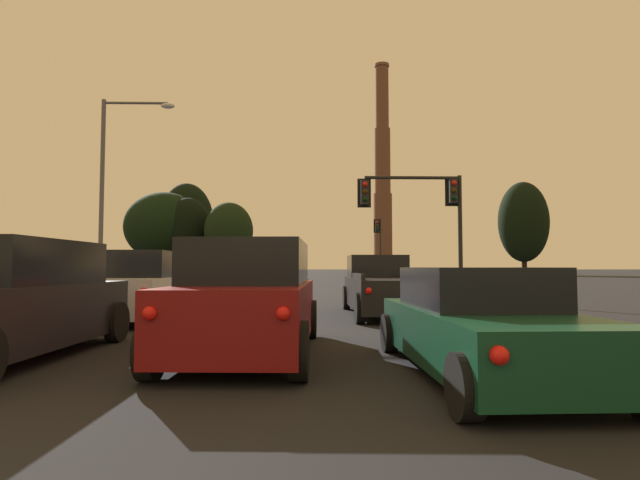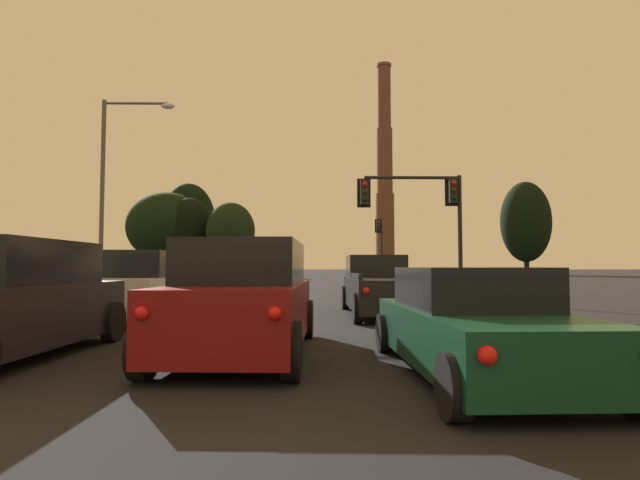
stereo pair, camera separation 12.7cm
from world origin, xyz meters
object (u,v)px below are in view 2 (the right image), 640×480
object	(u,v)px
suv_center_lane_second	(245,299)
street_lamp	(113,176)
suv_left_lane_front	(138,287)
pickup_truck_right_lane_front	(382,288)
sedan_right_lane_second	(474,324)
smokestack	(385,190)
traffic_light_far_right	(380,240)
suv_left_lane_second	(2,302)
traffic_light_overhead_right	(425,205)

from	to	relation	value
suv_center_lane_second	street_lamp	distance (m)	17.62
suv_left_lane_front	suv_center_lane_second	bearing A→B (deg)	-58.79
pickup_truck_right_lane_front	sedan_right_lane_second	xyz separation A→B (m)	(0.00, -8.48, -0.14)
smokestack	traffic_light_far_right	bearing A→B (deg)	-98.91
traffic_light_far_right	smokestack	size ratio (longest dim) A/B	0.11
sedan_right_lane_second	street_lamp	world-z (taller)	street_lamp
suv_center_lane_second	pickup_truck_right_lane_front	xyz separation A→B (m)	(3.26, 6.82, -0.09)
sedan_right_lane_second	traffic_light_far_right	distance (m)	38.80
suv_left_lane_second	pickup_truck_right_lane_front	size ratio (longest dim) A/B	0.90
pickup_truck_right_lane_front	smokestack	bearing A→B (deg)	81.36
suv_left_lane_second	smokestack	distance (m)	123.04
suv_left_lane_second	traffic_light_far_right	size ratio (longest dim) A/B	0.85
traffic_light_overhead_right	smokestack	distance (m)	108.16
suv_left_lane_front	smokestack	world-z (taller)	smokestack
suv_left_lane_front	street_lamp	xyz separation A→B (m)	(-4.51, 9.54, 4.76)
traffic_light_overhead_right	suv_left_lane_front	bearing A→B (deg)	-142.62
pickup_truck_right_lane_front	suv_left_lane_front	xyz separation A→B (m)	(-6.85, -1.45, 0.09)
suv_center_lane_second	traffic_light_far_right	xyz separation A→B (m)	(7.44, 36.78, 2.95)
suv_left_lane_second	traffic_light_overhead_right	size ratio (longest dim) A/B	0.93
suv_center_lane_second	smokestack	distance (m)	121.93
pickup_truck_right_lane_front	traffic_light_overhead_right	distance (m)	7.23
suv_center_lane_second	sedan_right_lane_second	world-z (taller)	suv_center_lane_second
traffic_light_far_right	smokestack	xyz separation A→B (m)	(12.82, 81.73, 17.40)
suv_center_lane_second	suv_left_lane_front	bearing A→B (deg)	126.32
sedan_right_lane_second	traffic_light_overhead_right	distance (m)	14.98
street_lamp	smokestack	xyz separation A→B (m)	(28.35, 103.59, 15.59)
suv_left_lane_front	smokestack	size ratio (longest dim) A/B	0.09
suv_left_lane_front	traffic_light_far_right	distance (m)	33.42
pickup_truck_right_lane_front	suv_left_lane_front	world-z (taller)	suv_left_lane_front
traffic_light_overhead_right	traffic_light_far_right	size ratio (longest dim) A/B	0.91
pickup_truck_right_lane_front	sedan_right_lane_second	distance (m)	8.48
suv_center_lane_second	traffic_light_far_right	world-z (taller)	traffic_light_far_right
suv_center_lane_second	suv_left_lane_front	size ratio (longest dim) A/B	1.00
suv_left_lane_second	smokestack	xyz separation A→B (m)	(23.95, 118.95, 20.35)
traffic_light_far_right	smokestack	bearing A→B (deg)	81.09
sedan_right_lane_second	street_lamp	xyz separation A→B (m)	(-11.36, 16.57, 4.99)
street_lamp	suv_center_lane_second	bearing A→B (deg)	-61.48
pickup_truck_right_lane_front	street_lamp	world-z (taller)	street_lamp
suv_left_lane_second	smokestack	size ratio (longest dim) A/B	0.09
sedan_right_lane_second	traffic_light_overhead_right	bearing A→B (deg)	78.14
suv_center_lane_second	sedan_right_lane_second	xyz separation A→B (m)	(3.26, -1.66, -0.23)
pickup_truck_right_lane_front	traffic_light_far_right	xyz separation A→B (m)	(4.18, 29.96, 3.04)
suv_left_lane_second	sedan_right_lane_second	distance (m)	7.07
suv_left_lane_front	suv_left_lane_second	bearing A→B (deg)	-93.64
suv_left_lane_front	sedan_right_lane_second	world-z (taller)	suv_left_lane_front
sedan_right_lane_second	traffic_light_overhead_right	xyz separation A→B (m)	(2.71, 14.34, 3.39)
pickup_truck_right_lane_front	smokestack	world-z (taller)	smokestack
pickup_truck_right_lane_front	suv_left_lane_front	bearing A→B (deg)	-168.05
suv_left_lane_front	street_lamp	bearing A→B (deg)	112.71
sedan_right_lane_second	pickup_truck_right_lane_front	bearing A→B (deg)	88.86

